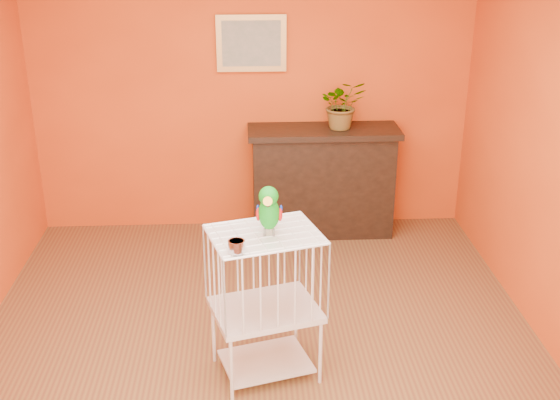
{
  "coord_description": "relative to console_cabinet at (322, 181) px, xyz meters",
  "views": [
    {
      "loc": [
        -0.07,
        -4.04,
        2.82
      ],
      "look_at": [
        0.13,
        -0.16,
        1.22
      ],
      "focal_mm": 45.0,
      "sensor_mm": 36.0,
      "label": 1
    }
  ],
  "objects": [
    {
      "name": "ground",
      "position": [
        -0.64,
        -2.01,
        -0.51
      ],
      "size": [
        4.5,
        4.5,
        0.0
      ],
      "primitive_type": "plane",
      "color": "brown",
      "rests_on": "ground"
    },
    {
      "name": "room_shell",
      "position": [
        -0.64,
        -2.01,
        1.07
      ],
      "size": [
        4.5,
        4.5,
        4.5
      ],
      "color": "#D84C14",
      "rests_on": "ground"
    },
    {
      "name": "console_cabinet",
      "position": [
        0.0,
        0.0,
        0.0
      ],
      "size": [
        1.37,
        0.49,
        1.02
      ],
      "color": "black",
      "rests_on": "ground"
    },
    {
      "name": "potted_plant",
      "position": [
        0.16,
        -0.02,
        0.68
      ],
      "size": [
        0.43,
        0.47,
        0.35
      ],
      "primitive_type": "imported",
      "rotation": [
        0.0,
        0.0,
        0.07
      ],
      "color": "#26722D",
      "rests_on": "console_cabinet"
    },
    {
      "name": "framed_picture",
      "position": [
        -0.64,
        0.21,
        1.24
      ],
      "size": [
        0.62,
        0.04,
        0.5
      ],
      "color": "#BB8742",
      "rests_on": "room_shell"
    },
    {
      "name": "birdcage",
      "position": [
        -0.6,
        -2.18,
        0.01
      ],
      "size": [
        0.77,
        0.66,
        1.01
      ],
      "rotation": [
        0.0,
        0.0,
        0.28
      ],
      "color": "silver",
      "rests_on": "ground"
    },
    {
      "name": "feed_cup",
      "position": [
        -0.77,
        -2.43,
        0.54
      ],
      "size": [
        0.1,
        0.1,
        0.07
      ],
      "primitive_type": "cylinder",
      "color": "silver",
      "rests_on": "birdcage"
    },
    {
      "name": "parrot",
      "position": [
        -0.58,
        -2.21,
        0.67
      ],
      "size": [
        0.17,
        0.3,
        0.33
      ],
      "rotation": [
        0.0,
        0.0,
        -0.1
      ],
      "color": "#59544C",
      "rests_on": "birdcage"
    }
  ]
}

